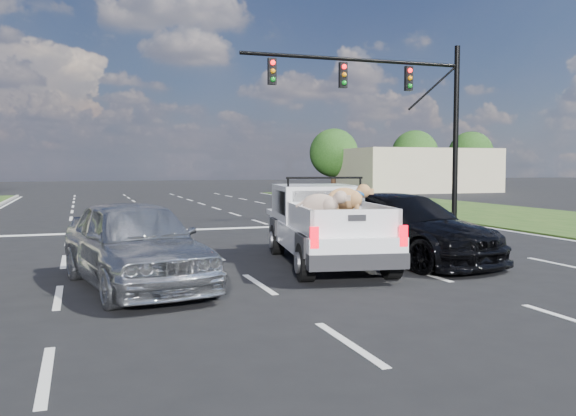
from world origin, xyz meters
The scene contains 10 objects.
ground centered at (0.00, 0.00, 0.00)m, with size 160.00×160.00×0.00m, color black.
road_markings centered at (0.00, 6.56, 0.01)m, with size 17.75×60.00×0.01m.
traffic_signal centered at (7.20, 10.50, 4.73)m, with size 9.11×0.31×7.00m.
building_right centered at (22.00, 34.00, 1.80)m, with size 12.00×7.00×3.60m, color tan.
tree_far_d centered at (16.00, 38.00, 3.29)m, with size 4.20×4.20×5.40m.
tree_far_e centered at (24.00, 38.00, 3.29)m, with size 4.20×4.20×5.40m.
tree_far_f centered at (30.00, 38.00, 3.29)m, with size 4.20×4.20×5.40m.
pickup_truck centered at (0.32, 1.87, 0.91)m, with size 2.69×5.45×1.96m.
silver_sedan centered at (-3.95, 0.46, 0.81)m, with size 1.91×4.74×1.62m, color #A6A9AD.
black_coupe centered at (2.20, 1.70, 0.77)m, with size 2.17×5.33×1.55m, color black.
Camera 1 is at (-4.86, -10.77, 2.21)m, focal length 38.00 mm.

